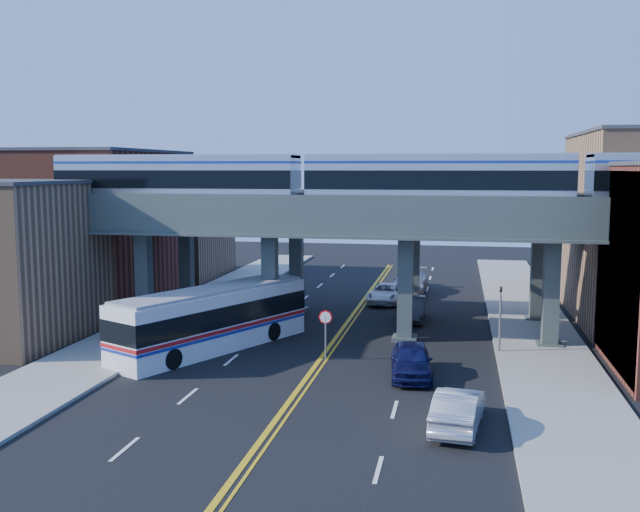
% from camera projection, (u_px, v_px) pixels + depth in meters
% --- Properties ---
extents(ground, '(120.00, 120.00, 0.00)m').
position_uv_depth(ground, '(308.00, 376.00, 34.05)').
color(ground, black).
rests_on(ground, ground).
extents(sidewalk_west, '(5.00, 70.00, 0.16)m').
position_uv_depth(sidewalk_west, '(166.00, 321.00, 45.97)').
color(sidewalk_west, gray).
rests_on(sidewalk_west, ground).
extents(sidewalk_east, '(5.00, 70.00, 0.16)m').
position_uv_depth(sidewalk_east, '(536.00, 337.00, 41.60)').
color(sidewalk_east, gray).
rests_on(sidewalk_east, ground).
extents(building_west_a, '(8.00, 10.00, 9.00)m').
position_uv_depth(building_west_a, '(8.00, 262.00, 40.92)').
color(building_west_a, '#946F4C').
rests_on(building_west_a, ground).
extents(building_west_b, '(8.00, 14.00, 11.00)m').
position_uv_depth(building_west_b, '(108.00, 228.00, 52.48)').
color(building_west_b, brown).
rests_on(building_west_b, ground).
extents(building_west_c, '(8.00, 10.00, 8.00)m').
position_uv_depth(building_west_c, '(177.00, 233.00, 65.33)').
color(building_west_c, '#946F4C').
rests_on(building_west_c, ground).
extents(building_east_c, '(8.00, 10.00, 9.00)m').
position_uv_depth(building_east_c, '(603.00, 234.00, 58.23)').
color(building_east_c, brown).
rests_on(building_east_c, ground).
extents(mural_panel, '(0.10, 9.50, 9.50)m').
position_uv_depth(mural_panel, '(617.00, 274.00, 34.60)').
color(mural_panel, teal).
rests_on(mural_panel, ground).
extents(elevated_viaduct_near, '(52.00, 3.60, 7.40)m').
position_uv_depth(elevated_viaduct_near, '(337.00, 228.00, 41.05)').
color(elevated_viaduct_near, '#444F4B').
rests_on(elevated_viaduct_near, ground).
extents(elevated_viaduct_far, '(52.00, 3.60, 7.40)m').
position_uv_depth(elevated_viaduct_far, '(354.00, 219.00, 47.87)').
color(elevated_viaduct_far, '#444F4B').
rests_on(elevated_viaduct_far, ground).
extents(transit_train, '(45.18, 2.83, 3.30)m').
position_uv_depth(transit_train, '(437.00, 181.00, 39.64)').
color(transit_train, black).
rests_on(transit_train, elevated_viaduct_near).
extents(stop_sign, '(0.76, 0.09, 2.63)m').
position_uv_depth(stop_sign, '(326.00, 327.00, 36.70)').
color(stop_sign, slate).
rests_on(stop_sign, ground).
extents(traffic_signal, '(0.15, 0.18, 4.10)m').
position_uv_depth(traffic_signal, '(500.00, 311.00, 37.87)').
color(traffic_signal, slate).
rests_on(traffic_signal, ground).
extents(transit_bus, '(8.08, 12.49, 3.24)m').
position_uv_depth(transit_bus, '(213.00, 319.00, 38.91)').
color(transit_bus, white).
rests_on(transit_bus, ground).
extents(car_lane_a, '(2.36, 4.92, 1.62)m').
position_uv_depth(car_lane_a, '(411.00, 360.00, 33.83)').
color(car_lane_a, '#10123C').
rests_on(car_lane_a, ground).
extents(car_lane_b, '(1.65, 4.70, 1.55)m').
position_uv_depth(car_lane_b, '(412.00, 309.00, 46.35)').
color(car_lane_b, '#28292B').
rests_on(car_lane_b, ground).
extents(car_lane_c, '(2.80, 5.21, 1.39)m').
position_uv_depth(car_lane_c, '(387.00, 293.00, 52.59)').
color(car_lane_c, white).
rests_on(car_lane_c, ground).
extents(car_lane_d, '(2.81, 6.40, 1.83)m').
position_uv_depth(car_lane_d, '(410.00, 282.00, 56.48)').
color(car_lane_d, '#AFAFB4').
rests_on(car_lane_d, ground).
extents(car_parked_curb, '(2.18, 4.83, 1.54)m').
position_uv_depth(car_parked_curb, '(458.00, 409.00, 27.12)').
color(car_parked_curb, '#ACACB0').
rests_on(car_parked_curb, ground).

